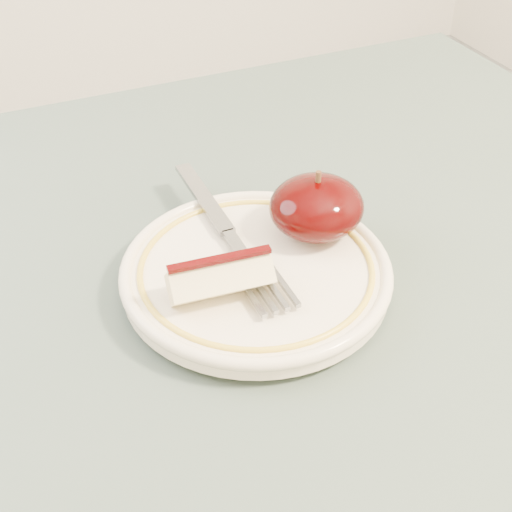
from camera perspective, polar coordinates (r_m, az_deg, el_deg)
name	(u,v)px	position (r m, az deg, el deg)	size (l,w,h in m)	color
table	(254,510)	(0.49, -0.15, -19.68)	(0.90, 0.90, 0.75)	brown
plate	(256,272)	(0.49, 0.00, -1.29)	(0.19, 0.19, 0.02)	beige
apple_half	(316,207)	(0.51, 4.86, 3.93)	(0.07, 0.07, 0.05)	black
apple_wedge	(220,278)	(0.45, -2.87, -1.78)	(0.07, 0.04, 0.03)	beige
fork	(229,234)	(0.51, -2.21, 1.81)	(0.03, 0.19, 0.00)	gray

